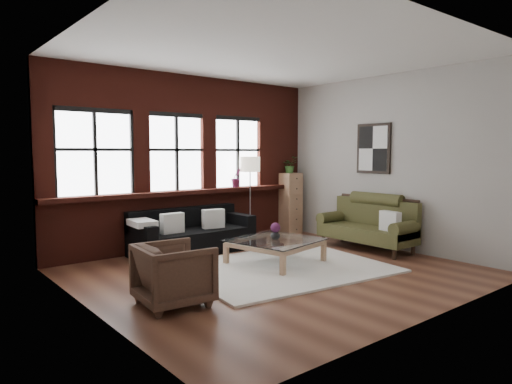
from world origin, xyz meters
TOP-DOWN VIEW (x-y plane):
  - floor at (0.00, 0.00)m, footprint 5.50×5.50m
  - ceiling at (0.00, 0.00)m, footprint 5.50×5.50m
  - wall_back at (0.00, 2.50)m, footprint 5.50×0.00m
  - wall_front at (0.00, -2.50)m, footprint 5.50×0.00m
  - wall_left at (-2.75, 0.00)m, footprint 0.00×5.00m
  - wall_right at (2.75, 0.00)m, footprint 0.00×5.00m
  - brick_backwall at (0.00, 2.44)m, footprint 5.50×0.12m
  - sill_ledge at (0.00, 2.35)m, footprint 5.50×0.30m
  - window_left at (-1.80, 2.45)m, footprint 1.38×0.10m
  - window_mid at (-0.30, 2.45)m, footprint 1.38×0.10m
  - window_right at (1.10, 2.45)m, footprint 1.38×0.10m
  - wall_poster at (2.72, 0.30)m, footprint 0.05×0.74m
  - shag_rug at (0.19, 0.06)m, footprint 3.30×2.73m
  - dark_sofa at (-0.28, 1.90)m, footprint 2.18×0.88m
  - pillow_a at (-0.75, 1.80)m, footprint 0.40×0.15m
  - pillow_b at (0.08, 1.80)m, footprint 0.42×0.20m
  - vintage_settee at (2.30, 0.12)m, footprint 0.82×1.84m
  - pillow_settee at (2.22, -0.45)m, footprint 0.19×0.40m
  - armchair at (-1.92, -0.37)m, footprint 0.87×0.85m
  - coffee_table at (0.30, 0.35)m, footprint 1.45×1.45m
  - vase at (0.30, 0.35)m, footprint 0.19×0.19m
  - flowers at (0.30, 0.35)m, footprint 0.16×0.16m
  - drawer_chest at (2.38, 2.24)m, footprint 0.41×0.41m
  - potted_plant_top at (2.38, 2.24)m, footprint 0.35×0.31m
  - floor_lamp at (1.22, 2.17)m, footprint 0.40×0.40m
  - sill_plant at (0.99, 2.32)m, footprint 0.22×0.18m

SIDE VIEW (x-z plane):
  - floor at x=0.00m, z-range 0.00..0.00m
  - shag_rug at x=0.19m, z-range 0.00..0.03m
  - coffee_table at x=0.30m, z-range -0.01..0.40m
  - armchair at x=-1.92m, z-range 0.00..0.73m
  - dark_sofa at x=-0.28m, z-range 0.00..0.79m
  - vase at x=0.30m, z-range 0.40..0.56m
  - vintage_settee at x=2.30m, z-range 0.00..0.98m
  - pillow_a at x=-0.75m, z-range 0.42..0.76m
  - pillow_b at x=0.08m, z-range 0.42..0.76m
  - flowers at x=0.30m, z-range 0.51..0.67m
  - pillow_settee at x=2.22m, z-range 0.43..0.77m
  - drawer_chest at x=2.38m, z-range 0.00..1.33m
  - floor_lamp at x=1.22m, z-range 0.00..1.84m
  - sill_ledge at x=0.00m, z-range 1.00..1.08m
  - sill_plant at x=0.99m, z-range 1.08..1.46m
  - potted_plant_top at x=2.38m, z-range 1.33..1.69m
  - wall_back at x=0.00m, z-range -1.15..4.35m
  - wall_front at x=0.00m, z-range -1.15..4.35m
  - wall_left at x=-2.75m, z-range -0.90..4.10m
  - wall_right at x=2.75m, z-range -0.90..4.10m
  - brick_backwall at x=0.00m, z-range 0.00..3.20m
  - window_left at x=-1.80m, z-range 1.00..2.50m
  - window_mid at x=-0.30m, z-range 1.00..2.50m
  - window_right at x=1.10m, z-range 1.00..2.50m
  - wall_poster at x=2.72m, z-range 1.38..2.32m
  - ceiling at x=0.00m, z-range 3.20..3.20m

